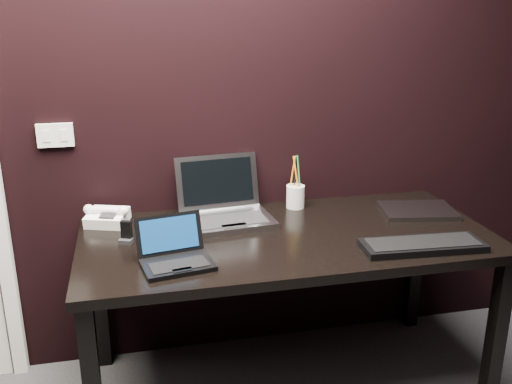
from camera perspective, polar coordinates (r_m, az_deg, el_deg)
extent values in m
plane|color=black|center=(2.56, -5.75, 10.34)|extent=(4.00, 0.00, 4.00)
cube|color=silver|center=(2.58, -19.44, 5.38)|extent=(0.15, 0.02, 0.10)
cube|color=silver|center=(2.57, -20.24, 5.26)|extent=(0.03, 0.01, 0.05)
cube|color=silver|center=(2.56, -18.69, 5.39)|extent=(0.03, 0.01, 0.05)
cube|color=black|center=(2.39, 3.10, -4.64)|extent=(1.70, 0.80, 0.04)
cube|color=black|center=(2.61, 22.87, -13.22)|extent=(0.06, 0.06, 0.70)
cube|color=black|center=(2.79, -15.37, -10.16)|extent=(0.06, 0.06, 0.70)
cube|color=black|center=(3.12, 15.56, -7.02)|extent=(0.06, 0.06, 0.70)
cube|color=black|center=(2.11, -7.84, -7.24)|extent=(0.28, 0.21, 0.02)
cube|color=black|center=(2.08, -7.70, -7.22)|extent=(0.22, 0.13, 0.00)
cube|color=black|center=(2.04, -7.37, -7.73)|extent=(0.07, 0.04, 0.00)
cube|color=black|center=(2.17, -8.68, -4.15)|extent=(0.26, 0.09, 0.15)
cube|color=navy|center=(2.17, -8.65, -4.16)|extent=(0.22, 0.08, 0.12)
cube|color=#A5A5AA|center=(2.49, -2.83, -2.87)|extent=(0.40, 0.31, 0.03)
cube|color=black|center=(2.45, -2.62, -2.81)|extent=(0.32, 0.18, 0.00)
cube|color=gray|center=(2.39, -2.15, -3.40)|extent=(0.11, 0.05, 0.00)
cube|color=gray|center=(2.60, -3.88, 1.09)|extent=(0.38, 0.11, 0.24)
cube|color=black|center=(2.59, -3.85, 1.08)|extent=(0.33, 0.09, 0.19)
cube|color=black|center=(2.33, 16.31, -5.14)|extent=(0.49, 0.20, 0.03)
cube|color=black|center=(2.32, 16.34, -4.80)|extent=(0.44, 0.16, 0.00)
cube|color=gray|center=(2.71, 15.83, -1.81)|extent=(0.36, 0.29, 0.02)
cube|color=white|center=(2.55, -14.63, -2.56)|extent=(0.20, 0.20, 0.07)
cylinder|color=white|center=(2.53, -14.78, -1.77)|extent=(0.16, 0.08, 0.03)
sphere|color=silver|center=(2.56, -16.39, -1.69)|extent=(0.06, 0.06, 0.05)
sphere|color=white|center=(2.50, -13.12, -1.85)|extent=(0.06, 0.06, 0.05)
cube|color=black|center=(2.50, -14.62, -2.29)|extent=(0.08, 0.06, 0.01)
cube|color=black|center=(2.34, -12.82, -3.89)|extent=(0.05, 0.04, 0.09)
cube|color=black|center=(2.34, -12.88, -4.82)|extent=(0.06, 0.05, 0.02)
cylinder|color=silver|center=(2.67, 3.96, -0.46)|extent=(0.10, 0.10, 0.11)
cylinder|color=orange|center=(2.64, 3.68, 1.97)|extent=(0.03, 0.03, 0.16)
cylinder|color=#268C42|center=(2.64, 4.29, 1.95)|extent=(0.02, 0.02, 0.16)
cylinder|color=black|center=(2.65, 3.95, 2.04)|extent=(0.02, 0.02, 0.16)
cylinder|color=orange|center=(2.62, 4.01, 1.88)|extent=(0.03, 0.03, 0.16)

